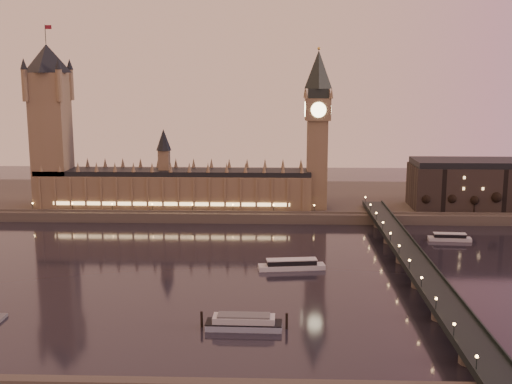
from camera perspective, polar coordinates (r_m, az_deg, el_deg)
ground at (r=309.20m, az=-3.48°, el=-7.11°), size 700.00×700.00×0.00m
far_embankment at (r=467.19m, az=2.11°, el=-0.68°), size 560.00×130.00×6.00m
palace_of_westminster at (r=426.15m, az=-7.34°, el=0.71°), size 180.00×26.62×52.00m
victoria_tower at (r=441.22m, az=-17.83°, el=6.40°), size 31.68×31.68×118.00m
big_ben at (r=416.17m, az=5.50°, el=6.38°), size 17.68×17.68×104.00m
westminster_bridge at (r=312.56m, az=13.58°, el=-6.14°), size 13.20×260.00×15.30m
bare_tree_0 at (r=420.77m, az=15.07°, el=-0.56°), size 6.19×6.19×12.58m
bare_tree_1 at (r=424.38m, az=17.02°, el=-0.57°), size 6.19×6.19×12.58m
bare_tree_2 at (r=428.47m, az=18.94°, el=-0.58°), size 6.19×6.19×12.58m
bare_tree_3 at (r=433.04m, az=20.82°, el=-0.59°), size 6.19×6.19×12.58m
cruise_boat_a at (r=312.56m, az=3.19°, el=-6.47°), size 32.75×11.16×5.14m
cruise_boat_b at (r=380.49m, az=16.83°, el=-3.88°), size 24.03×7.53×4.37m
moored_barge at (r=242.34m, az=-1.08°, el=-11.51°), size 32.71×8.54×6.00m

